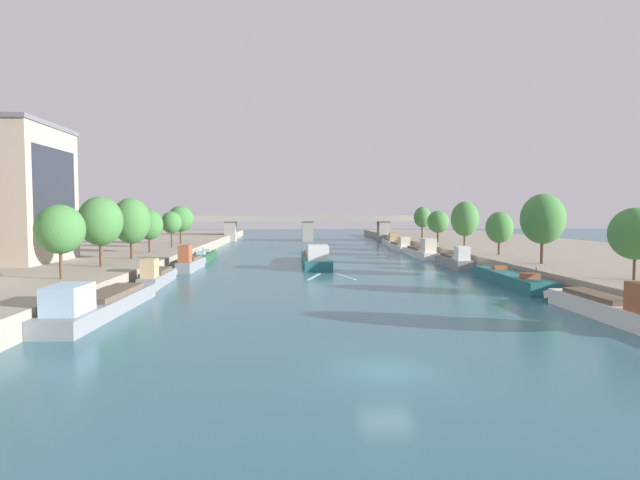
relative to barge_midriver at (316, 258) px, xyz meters
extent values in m
plane|color=#336675|center=(0.93, -47.23, -0.97)|extent=(400.00, 400.00, 0.00)
cube|color=gray|center=(-36.99, 7.77, -0.10)|extent=(36.00, 170.00, 1.74)
cube|color=gray|center=(38.85, 7.77, -0.10)|extent=(36.00, 170.00, 1.74)
cube|color=#23666B|center=(0.00, 0.69, -0.37)|extent=(3.59, 18.73, 1.20)
cube|color=#23666B|center=(-0.03, 10.40, -0.24)|extent=(3.36, 1.26, 0.97)
cube|color=#23666B|center=(0.00, 0.69, 0.27)|extent=(3.66, 18.73, 0.06)
cube|color=white|center=(0.02, -5.67, 1.25)|extent=(2.66, 3.75, 1.92)
cube|color=black|center=(0.01, -3.79, 1.54)|extent=(2.12, 0.04, 0.54)
cube|color=brown|center=(-0.01, 2.57, 0.48)|extent=(2.78, 9.74, 0.36)
cylinder|color=#232328|center=(0.54, -4.92, 0.85)|extent=(0.07, 0.07, 1.10)
cube|color=#A5D1DB|center=(2.74, -12.96, -0.95)|extent=(2.02, 5.86, 0.03)
cube|color=#A5D1DB|center=(-0.86, -12.97, -0.95)|extent=(1.98, 5.87, 0.03)
cube|color=gray|center=(-17.29, -33.07, -0.42)|extent=(3.35, 15.73, 1.10)
cube|color=gray|center=(-17.04, -24.89, -0.31)|extent=(2.77, 1.32, 0.91)
cube|color=gray|center=(-17.29, -33.07, 0.16)|extent=(3.41, 15.73, 0.06)
cube|color=#9EBCD6|center=(-17.45, -38.39, 1.08)|extent=(2.25, 3.19, 1.78)
cube|color=black|center=(-17.40, -36.81, 1.35)|extent=(1.72, 0.08, 0.50)
cube|color=brown|center=(-17.24, -31.50, 0.37)|extent=(2.49, 8.20, 0.36)
cylinder|color=#232328|center=(-17.00, -37.77, 0.74)|extent=(0.07, 0.07, 1.10)
cube|color=gray|center=(-17.27, -18.10, -0.42)|extent=(2.03, 9.80, 1.10)
cube|color=gray|center=(-17.41, -12.87, -0.31)|extent=(1.72, 1.28, 0.91)
cube|color=gray|center=(-17.27, -18.10, 0.16)|extent=(2.07, 9.80, 0.06)
cube|color=tan|center=(-17.19, -21.42, 1.10)|extent=(1.38, 1.98, 1.82)
cube|color=black|center=(-17.21, -20.43, 1.38)|extent=(1.07, 0.06, 0.51)
cube|color=brown|center=(-17.30, -17.12, 0.37)|extent=(1.52, 5.11, 0.36)
cylinder|color=#232328|center=(-16.93, -21.02, 0.74)|extent=(0.07, 0.07, 1.10)
cube|color=gray|center=(-16.43, -5.22, -0.33)|extent=(2.09, 9.13, 1.27)
cube|color=gray|center=(-16.27, -0.33, -0.20)|extent=(1.74, 1.32, 1.01)
cube|color=gray|center=(-16.43, -5.22, 0.34)|extent=(2.13, 9.13, 0.06)
cube|color=#9E5133|center=(-16.54, -8.30, 1.42)|extent=(1.40, 1.86, 2.10)
cube|color=black|center=(-16.51, -7.38, 1.73)|extent=(1.07, 0.07, 0.59)
cube|color=brown|center=(-16.40, -4.31, 0.55)|extent=(1.55, 4.76, 0.36)
cylinder|color=#232328|center=(-16.26, -7.95, 0.92)|extent=(0.07, 0.07, 1.10)
cube|color=#235633|center=(-16.99, 7.85, -0.41)|extent=(2.25, 10.66, 1.11)
cube|color=#235633|center=(-17.01, 13.53, -0.30)|extent=(2.10, 1.24, 0.92)
cube|color=#235633|center=(-16.99, 7.85, 0.17)|extent=(2.29, 10.66, 0.06)
cube|color=#9EBCD6|center=(-17.00, 10.19, 0.40)|extent=(1.11, 0.90, 0.40)
cube|color=#9EBCD6|center=(-16.98, 4.86, 0.44)|extent=(1.22, 1.10, 0.48)
cylinder|color=#232328|center=(-16.65, 4.65, 0.75)|extent=(0.07, 0.07, 1.10)
cube|color=silver|center=(18.67, -36.76, -0.39)|extent=(2.45, 12.11, 1.15)
cube|color=silver|center=(18.77, -30.37, -0.27)|extent=(2.16, 1.28, 0.94)
cube|color=silver|center=(18.67, -36.76, 0.22)|extent=(2.49, 12.11, 0.06)
cube|color=black|center=(18.63, -39.64, 1.46)|extent=(1.36, 0.05, 0.52)
cube|color=brown|center=(18.69, -35.55, 0.43)|extent=(1.86, 6.31, 0.36)
cube|color=#23666B|center=(18.93, -21.14, -0.35)|extent=(3.31, 14.71, 1.24)
cube|color=#23666B|center=(19.19, -13.49, -0.22)|extent=(2.71, 1.35, 0.99)
cube|color=#23666B|center=(18.93, -21.14, 0.30)|extent=(3.36, 14.71, 0.06)
cube|color=#9E5133|center=(19.04, -17.93, 0.53)|extent=(1.43, 0.95, 0.40)
cube|color=#9E5133|center=(18.79, -25.24, 0.57)|extent=(1.58, 1.15, 0.48)
cylinder|color=#232328|center=(19.20, -25.54, 0.88)|extent=(0.07, 0.07, 1.10)
cube|color=gray|center=(18.55, -4.32, -0.33)|extent=(2.35, 10.20, 1.28)
cube|color=gray|center=(18.69, 1.10, -0.20)|extent=(2.02, 1.31, 1.01)
cube|color=gray|center=(18.55, -4.32, 0.34)|extent=(2.40, 10.20, 0.06)
cube|color=white|center=(18.46, -7.77, 1.26)|extent=(1.62, 2.07, 1.76)
cube|color=black|center=(18.48, -6.75, 1.52)|extent=(1.26, 0.06, 0.49)
cube|color=brown|center=(18.57, -3.31, 0.55)|extent=(1.77, 5.32, 0.36)
cylinder|color=#232328|center=(18.78, -7.38, 0.92)|extent=(0.07, 0.07, 1.10)
cube|color=silver|center=(18.28, 12.06, -0.41)|extent=(2.58, 14.30, 1.10)
cube|color=silver|center=(18.24, 19.55, -0.30)|extent=(2.39, 1.25, 0.92)
cube|color=silver|center=(18.28, 12.06, 0.17)|extent=(2.63, 14.30, 0.06)
cube|color=beige|center=(18.30, 7.20, 1.28)|extent=(1.90, 2.87, 2.16)
cube|color=black|center=(18.29, 8.64, 1.60)|extent=(1.51, 0.04, 0.60)
cube|color=brown|center=(18.27, 13.49, 0.38)|extent=(2.00, 7.44, 0.36)
cylinder|color=#232328|center=(18.67, 7.77, 0.75)|extent=(0.07, 0.07, 1.10)
cube|color=silver|center=(18.30, 28.24, -0.49)|extent=(2.54, 13.12, 0.94)
cube|color=silver|center=(18.38, 35.14, -0.40)|extent=(2.29, 1.23, 0.83)
cube|color=silver|center=(18.30, 28.24, 0.01)|extent=(2.59, 13.12, 0.06)
cube|color=beige|center=(18.25, 23.79, 0.92)|extent=(1.82, 2.64, 1.77)
cube|color=black|center=(18.26, 25.11, 1.19)|extent=(1.44, 0.05, 0.50)
cube|color=brown|center=(18.31, 29.55, 0.22)|extent=(1.94, 6.83, 0.36)
cylinder|color=#232328|center=(18.61, 24.31, 0.59)|extent=(0.07, 0.07, 1.10)
cube|color=silver|center=(19.25, 41.71, -0.42)|extent=(2.61, 10.59, 1.10)
cube|color=silver|center=(19.46, 47.32, -0.30)|extent=(2.16, 1.31, 0.92)
cube|color=silver|center=(19.25, 41.71, 0.17)|extent=(2.66, 10.60, 0.06)
cube|color=tan|center=(19.11, 38.14, 1.12)|extent=(1.74, 2.16, 1.86)
cube|color=black|center=(19.15, 39.20, 1.40)|extent=(1.33, 0.08, 0.52)
cube|color=brown|center=(19.29, 42.76, 0.38)|extent=(1.94, 5.53, 0.36)
cylinder|color=#232328|center=(19.46, 38.54, 0.75)|extent=(0.07, 0.07, 1.10)
cylinder|color=brown|center=(-23.16, -26.57, 2.34)|extent=(0.29, 0.29, 3.13)
ellipsoid|color=#427F3D|center=(-23.16, -26.57, 5.06)|extent=(4.05, 4.05, 4.21)
cylinder|color=brown|center=(-23.56, -16.52, 2.46)|extent=(0.37, 0.37, 3.39)
ellipsoid|color=#427F3D|center=(-23.56, -16.52, 5.57)|extent=(4.56, 4.56, 5.15)
cylinder|color=brown|center=(-23.20, -7.51, 2.33)|extent=(0.40, 0.40, 3.13)
ellipsoid|color=#427F3D|center=(-23.20, -7.51, 5.45)|extent=(4.56, 4.56, 5.66)
cylinder|color=brown|center=(-23.83, 2.58, 2.16)|extent=(0.36, 0.36, 2.77)
ellipsoid|color=#427F3D|center=(-23.83, 2.58, 4.74)|extent=(3.85, 3.85, 4.36)
cylinder|color=brown|center=(-22.99, 12.29, 2.32)|extent=(0.29, 0.29, 3.10)
ellipsoid|color=#427F3D|center=(-22.99, 12.29, 4.86)|extent=(3.32, 3.32, 3.60)
cylinder|color=brown|center=(-23.73, 22.44, 2.40)|extent=(0.36, 0.36, 3.25)
ellipsoid|color=#427F3D|center=(-23.73, 22.44, 5.32)|extent=(4.66, 4.66, 4.73)
cylinder|color=brown|center=(25.52, -29.92, 2.13)|extent=(0.25, 0.25, 2.72)
ellipsoid|color=#427F3D|center=(25.52, -29.92, 4.70)|extent=(4.22, 4.22, 4.40)
cylinder|color=brown|center=(24.43, -16.55, 2.50)|extent=(0.36, 0.36, 3.47)
ellipsoid|color=#427F3D|center=(24.43, -16.55, 5.77)|extent=(4.76, 4.76, 5.56)
cylinder|color=brown|center=(24.76, -4.41, 2.03)|extent=(0.29, 0.29, 2.52)
ellipsoid|color=#427F3D|center=(24.76, -4.41, 4.46)|extent=(3.61, 3.61, 4.25)
cylinder|color=brown|center=(25.28, 10.38, 2.31)|extent=(0.32, 0.32, 3.08)
ellipsoid|color=#427F3D|center=(25.28, 10.38, 5.43)|extent=(4.51, 4.51, 5.74)
cylinder|color=brown|center=(24.89, 23.94, 2.15)|extent=(0.39, 0.39, 2.75)
ellipsoid|color=#427F3D|center=(24.89, 23.94, 4.71)|extent=(4.13, 4.13, 4.31)
cylinder|color=brown|center=(25.26, 36.72, 2.50)|extent=(0.38, 0.38, 3.45)
ellipsoid|color=#427F3D|center=(25.26, 36.72, 5.47)|extent=(3.71, 3.71, 4.54)
cube|color=#B2A38E|center=(-36.03, -10.89, 8.47)|extent=(10.74, 12.64, 15.39)
cube|color=slate|center=(-36.03, -10.89, 16.41)|extent=(11.06, 13.02, 0.50)
cube|color=#232833|center=(-30.64, -10.89, 9.24)|extent=(0.04, 10.11, 9.24)
cube|color=#9E998E|center=(0.93, 58.81, 4.49)|extent=(63.85, 4.40, 0.60)
cube|color=#9E998E|center=(0.93, 56.81, 5.24)|extent=(63.85, 0.30, 0.90)
cube|color=#9E998E|center=(0.93, 60.81, 5.24)|extent=(63.85, 0.30, 0.90)
cube|color=#9E998E|center=(-18.99, 58.81, 1.61)|extent=(2.80, 3.60, 5.15)
cube|color=#9E998E|center=(0.93, 58.81, 1.61)|extent=(2.80, 3.60, 5.15)
cube|color=#9E998E|center=(20.85, 58.81, 1.61)|extent=(2.80, 3.60, 5.15)
camera|label=1|loc=(-3.57, -69.93, 6.48)|focal=27.80mm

